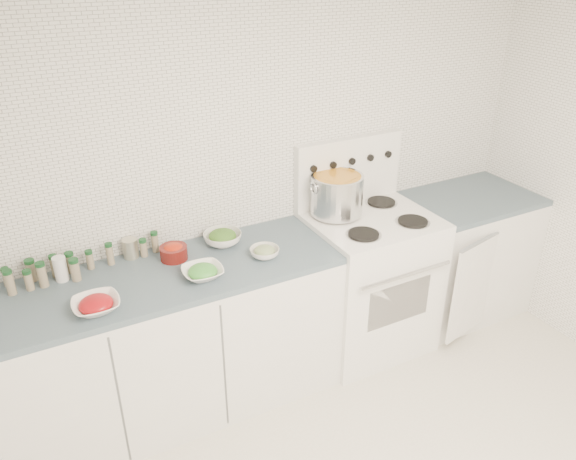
# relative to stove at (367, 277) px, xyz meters

# --- Properties ---
(room_walls) EXTENTS (3.54, 3.04, 2.52)m
(room_walls) POSITION_rel_stove_xyz_m (-0.48, -1.19, 1.06)
(room_walls) COLOR white
(room_walls) RESTS_ON ground
(counter_left) EXTENTS (1.85, 0.62, 0.90)m
(counter_left) POSITION_rel_stove_xyz_m (-1.30, 0.00, -0.05)
(counter_left) COLOR white
(counter_left) RESTS_ON ground
(stove) EXTENTS (0.76, 0.70, 1.36)m
(stove) POSITION_rel_stove_xyz_m (0.00, 0.00, 0.00)
(stove) COLOR white
(stove) RESTS_ON ground
(counter_right) EXTENTS (0.89, 0.71, 0.90)m
(counter_right) POSITION_rel_stove_xyz_m (0.82, 0.00, -0.05)
(counter_right) COLOR white
(counter_right) RESTS_ON ground
(stock_pot) EXTENTS (0.34, 0.32, 0.25)m
(stock_pot) POSITION_rel_stove_xyz_m (-0.17, 0.14, 0.58)
(stock_pot) COLOR silver
(stock_pot) RESTS_ON stove
(bowl_tomato) EXTENTS (0.22, 0.22, 0.07)m
(bowl_tomato) POSITION_rel_stove_xyz_m (-1.69, -0.16, 0.44)
(bowl_tomato) COLOR white
(bowl_tomato) RESTS_ON counter_left
(bowl_snowpea) EXTENTS (0.22, 0.22, 0.07)m
(bowl_snowpea) POSITION_rel_stove_xyz_m (-1.15, -0.12, 0.43)
(bowl_snowpea) COLOR white
(bowl_snowpea) RESTS_ON counter_left
(bowl_broccoli) EXTENTS (0.26, 0.26, 0.09)m
(bowl_broccoli) POSITION_rel_stove_xyz_m (-0.92, 0.17, 0.44)
(bowl_broccoli) COLOR white
(bowl_broccoli) RESTS_ON counter_left
(bowl_zucchini) EXTENTS (0.18, 0.18, 0.07)m
(bowl_zucchini) POSITION_rel_stove_xyz_m (-0.77, -0.07, 0.43)
(bowl_zucchini) COLOR white
(bowl_zucchini) RESTS_ON counter_left
(bowl_pepper) EXTENTS (0.15, 0.15, 0.09)m
(bowl_pepper) POSITION_rel_stove_xyz_m (-1.22, 0.14, 0.45)
(bowl_pepper) COLOR #56120E
(bowl_pepper) RESTS_ON counter_left
(salt_canister) EXTENTS (0.08, 0.08, 0.13)m
(salt_canister) POSITION_rel_stove_xyz_m (-1.79, 0.19, 0.47)
(salt_canister) COLOR white
(salt_canister) RESTS_ON counter_left
(tin_can) EXTENTS (0.09, 0.09, 0.11)m
(tin_can) POSITION_rel_stove_xyz_m (-1.42, 0.26, 0.46)
(tin_can) COLOR #AFAB94
(tin_can) RESTS_ON counter_left
(spice_cluster) EXTENTS (0.80, 0.15, 0.14)m
(spice_cluster) POSITION_rel_stove_xyz_m (-1.76, 0.22, 0.46)
(spice_cluster) COLOR gray
(spice_cluster) RESTS_ON counter_left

